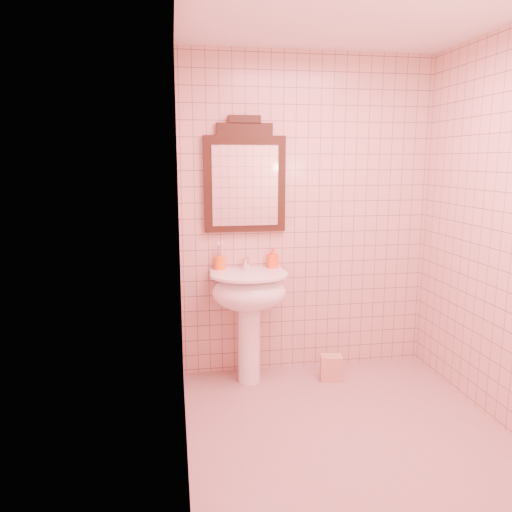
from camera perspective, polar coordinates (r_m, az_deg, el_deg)
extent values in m
plane|color=tan|center=(3.36, 10.57, -19.55)|extent=(2.20, 2.20, 0.00)
cube|color=#D1A692|center=(3.97, 5.82, 4.46)|extent=(2.00, 0.02, 2.50)
cylinder|color=white|center=(3.87, -0.81, -9.39)|extent=(0.17, 0.17, 0.70)
ellipsoid|color=white|center=(3.74, -0.78, -4.16)|extent=(0.56, 0.46, 0.28)
cube|color=white|center=(3.87, -1.15, -1.89)|extent=(0.56, 0.15, 0.05)
cylinder|color=white|center=(3.70, -0.78, -2.15)|extent=(0.58, 0.58, 0.02)
cylinder|color=white|center=(3.85, -1.15, -0.80)|extent=(0.04, 0.04, 0.09)
cylinder|color=white|center=(3.79, -1.03, -0.45)|extent=(0.02, 0.10, 0.02)
cylinder|color=white|center=(3.75, -0.92, -0.90)|extent=(0.02, 0.02, 0.04)
cube|color=white|center=(3.85, -1.18, 0.03)|extent=(0.01, 0.07, 0.01)
cube|color=black|center=(3.83, -1.30, 8.20)|extent=(0.62, 0.05, 0.72)
cube|color=black|center=(3.83, -1.32, 14.29)|extent=(0.42, 0.05, 0.09)
cube|color=black|center=(3.83, -1.33, 15.34)|extent=(0.24, 0.05, 0.06)
cube|color=white|center=(3.80, -1.23, 8.02)|extent=(0.50, 0.01, 0.60)
cylinder|color=orange|center=(3.84, -4.16, -0.78)|extent=(0.09, 0.09, 0.11)
cylinder|color=silver|center=(3.83, -3.88, -0.11)|extent=(0.01, 0.01, 0.20)
cylinder|color=#338CD8|center=(3.85, -4.33, -0.08)|extent=(0.01, 0.01, 0.20)
cylinder|color=#E5334C|center=(3.82, -4.29, -0.17)|extent=(0.01, 0.01, 0.20)
imported|color=#FF5815|center=(3.88, 1.90, -0.21)|extent=(0.08, 0.08, 0.16)
cube|color=#E8B388|center=(4.03, 8.56, -12.52)|extent=(0.18, 0.14, 0.20)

